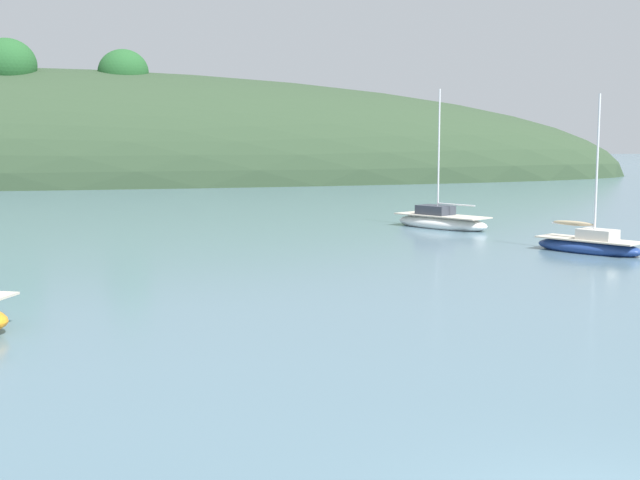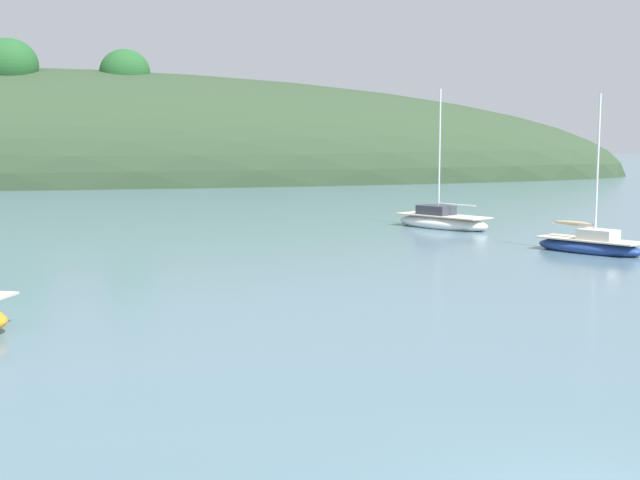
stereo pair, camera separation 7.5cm
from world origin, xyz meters
The scene contains 2 objects.
sailboat_red_portside centered at (9.04, 33.57, 0.35)m, with size 4.72×5.74×7.47m.
sailboat_white_near centered at (12.06, 23.34, 0.32)m, with size 3.92×4.73×6.71m.
Camera 1 is at (-5.38, -9.01, 4.84)m, focal length 47.55 mm.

